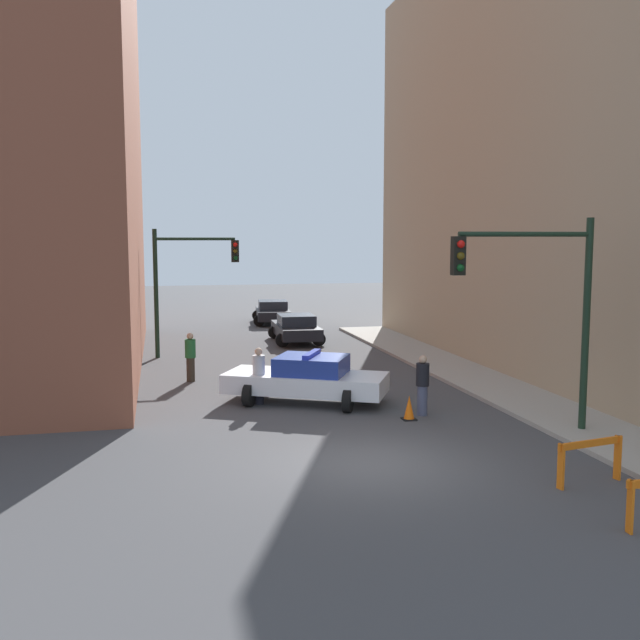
% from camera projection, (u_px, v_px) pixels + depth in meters
% --- Properties ---
extents(ground_plane, '(120.00, 120.00, 0.00)m').
position_uv_depth(ground_plane, '(367.00, 463.00, 15.38)').
color(ground_plane, '#424244').
extents(sidewalk_right, '(2.40, 44.00, 0.12)m').
position_uv_depth(sidewalk_right, '(620.00, 442.00, 16.74)').
color(sidewalk_right, '#9E998E').
rests_on(sidewalk_right, ground_plane).
extents(traffic_light_near, '(3.64, 0.35, 5.20)m').
position_uv_depth(traffic_light_near, '(544.00, 293.00, 17.07)').
color(traffic_light_near, black).
rests_on(traffic_light_near, sidewalk_right).
extents(traffic_light_far, '(3.44, 0.35, 5.20)m').
position_uv_depth(traffic_light_far, '(183.00, 274.00, 28.77)').
color(traffic_light_far, black).
rests_on(traffic_light_far, ground_plane).
extents(police_car, '(5.03, 3.79, 1.52)m').
position_uv_depth(police_car, '(307.00, 379.00, 20.91)').
color(police_car, white).
rests_on(police_car, ground_plane).
extents(parked_car_near, '(2.37, 4.35, 1.31)m').
position_uv_depth(parked_car_near, '(296.00, 328.00, 33.12)').
color(parked_car_near, black).
rests_on(parked_car_near, ground_plane).
extents(parked_car_mid, '(2.56, 4.46, 1.31)m').
position_uv_depth(parked_car_mid, '(273.00, 311.00, 40.58)').
color(parked_car_mid, black).
rests_on(parked_car_mid, ground_plane).
extents(pedestrian_crossing, '(0.47, 0.47, 1.66)m').
position_uv_depth(pedestrian_crossing, '(259.00, 375.00, 20.76)').
color(pedestrian_crossing, black).
rests_on(pedestrian_crossing, ground_plane).
extents(pedestrian_corner, '(0.50, 0.50, 1.66)m').
position_uv_depth(pedestrian_corner, '(190.00, 356.00, 24.02)').
color(pedestrian_corner, '#382D23').
rests_on(pedestrian_corner, ground_plane).
extents(pedestrian_sidewalk, '(0.47, 0.47, 1.66)m').
position_uv_depth(pedestrian_sidewalk, '(423.00, 384.00, 19.44)').
color(pedestrian_sidewalk, '#474C66').
rests_on(pedestrian_sidewalk, ground_plane).
extents(barrier_mid, '(1.58, 0.42, 0.90)m').
position_uv_depth(barrier_mid, '(590.00, 454.00, 13.97)').
color(barrier_mid, orange).
rests_on(barrier_mid, ground_plane).
extents(traffic_cone, '(0.36, 0.36, 0.66)m').
position_uv_depth(traffic_cone, '(409.00, 408.00, 19.00)').
color(traffic_cone, black).
rests_on(traffic_cone, ground_plane).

